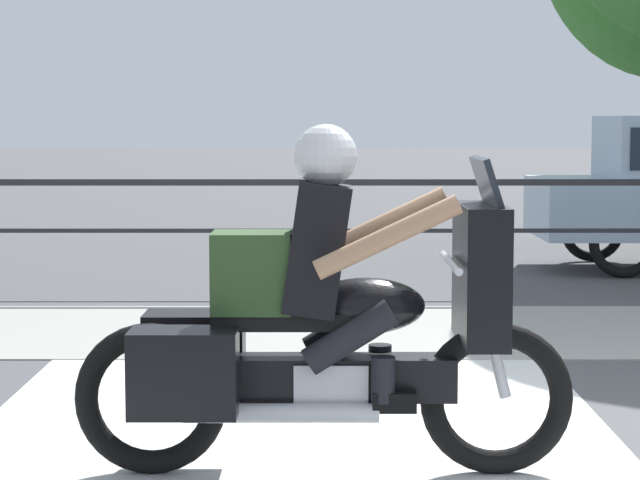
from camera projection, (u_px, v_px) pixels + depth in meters
ground_plane at (629, 445)px, 6.34m from camera, size 120.00×120.00×0.00m
sidewalk_band at (523, 330)px, 9.72m from camera, size 44.00×2.40×0.01m
crosswalk_band at (295, 454)px, 6.14m from camera, size 3.38×6.00×0.01m
fence_railing at (489, 203)px, 11.72m from camera, size 36.00×0.05×1.08m
motorcycle at (327, 323)px, 5.75m from camera, size 2.32×0.76×1.63m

